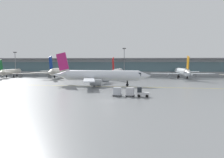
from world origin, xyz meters
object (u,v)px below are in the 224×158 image
(apron_light_mast_0, at_px, (15,63))
(gate_airplane_2, at_px, (117,72))
(cargo_dolly_trailing, at_px, (117,91))
(gate_airplane_1, at_px, (59,71))
(cargo_dolly_lead, at_px, (130,92))
(apron_light_mast_1, at_px, (124,61))
(baggage_tug, at_px, (142,93))
(gate_airplane_3, at_px, (182,72))
(gate_airplane_0, at_px, (11,72))
(taxiing_regional_jet, at_px, (101,76))

(apron_light_mast_0, bearing_deg, gate_airplane_2, -14.40)
(cargo_dolly_trailing, xyz_separation_m, apron_light_mast_0, (-60.77, 71.08, 6.13))
(cargo_dolly_trailing, bearing_deg, gate_airplane_2, 100.51)
(gate_airplane_1, xyz_separation_m, cargo_dolly_lead, (34.64, -58.46, -1.98))
(apron_light_mast_1, bearing_deg, baggage_tug, -84.78)
(gate_airplane_2, relative_size, gate_airplane_3, 0.95)
(gate_airplane_1, height_order, apron_light_mast_1, apron_light_mast_1)
(gate_airplane_3, bearing_deg, cargo_dolly_lead, 159.72)
(cargo_dolly_lead, relative_size, apron_light_mast_0, 0.17)
(gate_airplane_0, xyz_separation_m, taxiing_regional_jet, (49.54, -36.33, 0.60))
(apron_light_mast_1, bearing_deg, apron_light_mast_0, -178.95)
(gate_airplane_3, distance_m, apron_light_mast_0, 87.60)
(gate_airplane_2, relative_size, apron_light_mast_0, 2.21)
(taxiing_regional_jet, height_order, apron_light_mast_1, apron_light_mast_1)
(baggage_tug, relative_size, apron_light_mast_0, 0.21)
(gate_airplane_3, distance_m, apron_light_mast_1, 31.11)
(gate_airplane_2, xyz_separation_m, gate_airplane_3, (29.57, 0.99, 0.17))
(gate_airplane_0, height_order, gate_airplane_1, gate_airplane_1)
(cargo_dolly_lead, height_order, apron_light_mast_1, apron_light_mast_1)
(gate_airplane_3, bearing_deg, gate_airplane_0, 90.71)
(taxiing_regional_jet, distance_m, apron_light_mast_0, 73.07)
(gate_airplane_0, relative_size, gate_airplane_1, 0.86)
(gate_airplane_1, height_order, apron_light_mast_0, apron_light_mast_0)
(gate_airplane_2, relative_size, baggage_tug, 10.50)
(taxiing_regional_jet, bearing_deg, gate_airplane_3, 52.48)
(apron_light_mast_1, bearing_deg, gate_airplane_1, -155.34)
(gate_airplane_1, height_order, cargo_dolly_lead, gate_airplane_1)
(gate_airplane_2, bearing_deg, cargo_dolly_trailing, -171.65)
(taxiing_regional_jet, xyz_separation_m, apron_light_mast_0, (-53.99, 49.08, 4.00))
(gate_airplane_2, height_order, cargo_dolly_trailing, gate_airplane_2)
(gate_airplane_2, bearing_deg, apron_light_mast_1, -5.11)
(baggage_tug, height_order, cargo_dolly_lead, baggage_tug)
(baggage_tug, bearing_deg, gate_airplane_3, 77.29)
(gate_airplane_0, relative_size, apron_light_mast_0, 2.00)
(cargo_dolly_lead, xyz_separation_m, apron_light_mast_0, (-63.57, 71.40, 6.13))
(gate_airplane_1, height_order, baggage_tug, gate_airplane_1)
(gate_airplane_3, relative_size, baggage_tug, 11.11)
(gate_airplane_2, distance_m, apron_light_mast_1, 16.76)
(gate_airplane_0, xyz_separation_m, gate_airplane_1, (24.48, -0.19, 0.45))
(taxiing_regional_jet, relative_size, cargo_dolly_lead, 14.15)
(baggage_tug, bearing_deg, gate_airplane_1, 128.90)
(cargo_dolly_lead, bearing_deg, gate_airplane_1, 127.20)
(gate_airplane_3, height_order, baggage_tug, gate_airplane_3)
(gate_airplane_2, relative_size, cargo_dolly_lead, 12.69)
(gate_airplane_2, distance_m, taxiing_regional_jet, 34.60)
(apron_light_mast_0, bearing_deg, gate_airplane_0, -70.80)
(gate_airplane_0, relative_size, taxiing_regional_jet, 0.81)
(gate_airplane_2, xyz_separation_m, apron_light_mast_0, (-56.87, 14.60, 4.33))
(gate_airplane_3, height_order, taxiing_regional_jet, taxiing_regional_jet)
(taxiing_regional_jet, bearing_deg, baggage_tug, -56.81)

